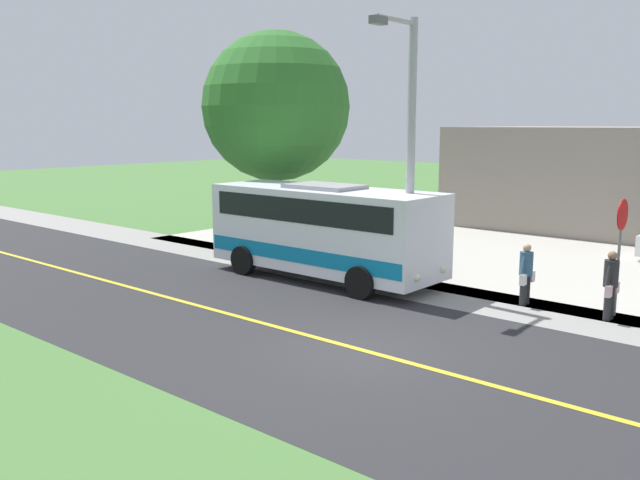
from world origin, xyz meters
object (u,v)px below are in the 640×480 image
shuttle_bus_front (324,227)px  pedestrian_with_bags (611,283)px  street_light_pole (408,143)px  pedestrian_waiting (526,272)px  stop_sign (621,237)px  tree_curbside (276,107)px

shuttle_bus_front → pedestrian_with_bags: (-1.13, 7.99, -0.68)m
street_light_pole → shuttle_bus_front: bearing=-82.4°
shuttle_bus_front → street_light_pole: street_light_pole is taller
pedestrian_waiting → street_light_pole: 4.63m
pedestrian_waiting → stop_sign: size_ratio=0.56×
pedestrian_with_bags → shuttle_bus_front: bearing=-82.0°
pedestrian_waiting → stop_sign: (-0.48, 2.11, 1.10)m
shuttle_bus_front → stop_sign: (-1.59, 8.00, 0.38)m
stop_sign → tree_curbside: (-1.30, -12.79, 3.29)m
shuttle_bus_front → pedestrian_waiting: bearing=100.7°
pedestrian_waiting → tree_curbside: (-1.78, -10.68, 4.39)m
pedestrian_with_bags → stop_sign: bearing=179.2°
shuttle_bus_front → stop_sign: 8.16m
stop_sign → street_light_pole: (1.23, -5.31, 2.15)m
stop_sign → street_light_pole: 5.86m
tree_curbside → shuttle_bus_front: bearing=58.9°
street_light_pole → pedestrian_with_bags: bearing=98.3°
shuttle_bus_front → stop_sign: stop_sign is taller
pedestrian_with_bags → stop_sign: 1.16m
street_light_pole → tree_curbside: bearing=-108.7°
street_light_pole → tree_curbside: size_ratio=0.93×
shuttle_bus_front → street_light_pole: size_ratio=1.01×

